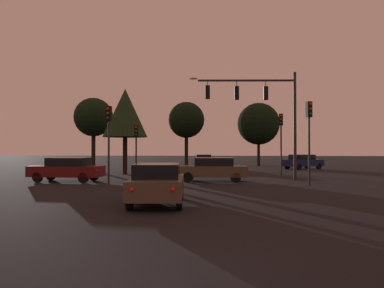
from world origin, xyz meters
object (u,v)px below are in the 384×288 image
object	(u,v)px
traffic_signal_mast_arm	(261,104)
traffic_light_corner_right	(109,129)
tree_left_far	(94,117)
car_far_lane	(303,162)
traffic_light_median	(136,140)
traffic_light_corner_left	(281,132)
car_nearside_lane	(158,183)
car_crossing_left	(67,169)
car_crossing_right	(212,169)
tree_right_cluster	(258,124)
traffic_light_far_side	(309,126)
car_parked_lot	(204,161)
tree_center_horizon	(125,113)
tree_behind_sign	(186,120)

from	to	relation	value
traffic_signal_mast_arm	traffic_light_corner_right	distance (m)	10.09
tree_left_far	car_far_lane	bearing A→B (deg)	13.81
tree_left_far	traffic_light_corner_right	bearing A→B (deg)	-66.06
traffic_light_median	traffic_light_corner_left	bearing A→B (deg)	11.06
car_nearside_lane	tree_left_far	size ratio (longest dim) A/B	0.61
traffic_light_corner_right	car_crossing_left	bearing A→B (deg)	157.22
car_crossing_right	tree_right_cluster	bearing A→B (deg)	76.50
traffic_light_corner_right	traffic_light_far_side	bearing A→B (deg)	0.12
traffic_light_corner_left	car_parked_lot	world-z (taller)	traffic_light_corner_left
car_crossing_left	traffic_light_corner_right	bearing A→B (deg)	-22.78
car_crossing_right	car_parked_lot	world-z (taller)	same
traffic_light_corner_right	tree_center_horizon	xyz separation A→B (m)	(-1.25, 8.26, 1.80)
car_parked_lot	tree_left_far	size ratio (longest dim) A/B	0.67
car_crossing_left	tree_left_far	size ratio (longest dim) A/B	0.68
traffic_light_corner_right	car_nearside_lane	world-z (taller)	traffic_light_corner_right
traffic_light_corner_right	tree_behind_sign	size ratio (longest dim) A/B	0.57
traffic_light_median	tree_left_far	xyz separation A→B (m)	(-5.73, 6.82, 2.32)
traffic_signal_mast_arm	car_crossing_right	size ratio (longest dim) A/B	1.58
traffic_light_corner_left	tree_behind_sign	distance (m)	19.50
traffic_light_corner_left	car_crossing_right	distance (m)	7.68
traffic_light_corner_left	car_parked_lot	bearing A→B (deg)	125.25
tree_center_horizon	tree_left_far	bearing A→B (deg)	138.02
car_crossing_left	car_crossing_right	bearing A→B (deg)	5.19
car_crossing_left	car_parked_lot	world-z (taller)	same
traffic_light_far_side	car_parked_lot	xyz separation A→B (m)	(-6.75, 16.18, -2.58)
traffic_light_corner_right	car_far_lane	world-z (taller)	traffic_light_corner_right
car_far_lane	tree_behind_sign	xyz separation A→B (m)	(-12.84, 7.42, 4.99)
car_crossing_right	traffic_light_corner_left	bearing A→B (deg)	44.07
tree_right_cluster	traffic_light_median	bearing A→B (deg)	-119.85
tree_left_far	tree_right_cluster	bearing A→B (deg)	36.37
traffic_light_corner_left	tree_center_horizon	bearing A→B (deg)	175.12
traffic_light_median	car_nearside_lane	distance (m)	13.22
car_crossing_right	tree_right_cluster	world-z (taller)	tree_right_cluster
traffic_light_corner_left	tree_right_cluster	bearing A→B (deg)	89.70
traffic_signal_mast_arm	tree_center_horizon	xyz separation A→B (m)	(-10.62, 4.97, -0.03)
traffic_light_corner_right	tree_center_horizon	distance (m)	8.55
car_far_lane	tree_right_cluster	world-z (taller)	tree_right_cluster
traffic_light_corner_right	tree_behind_sign	world-z (taller)	tree_behind_sign
car_nearside_lane	tree_right_cluster	xyz separation A→B (m)	(7.12, 31.61, 4.45)
traffic_light_median	car_far_lane	bearing A→B (deg)	38.83
traffic_light_far_side	car_nearside_lane	xyz separation A→B (m)	(-7.41, -7.46, -2.58)
traffic_light_corner_right	traffic_light_far_side	size ratio (longest dim) A/B	0.97
traffic_signal_mast_arm	traffic_light_median	bearing A→B (deg)	168.76
car_crossing_right	car_parked_lot	distance (m)	14.09
car_parked_lot	car_nearside_lane	bearing A→B (deg)	-91.61
car_crossing_left	tree_behind_sign	bearing A→B (deg)	76.63
car_nearside_lane	tree_right_cluster	size ratio (longest dim) A/B	0.54
traffic_signal_mast_arm	traffic_light_far_side	bearing A→B (deg)	-54.47
traffic_light_corner_right	car_far_lane	distance (m)	22.85
tree_behind_sign	tree_center_horizon	xyz separation A→B (m)	(-3.58, -16.07, -0.71)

